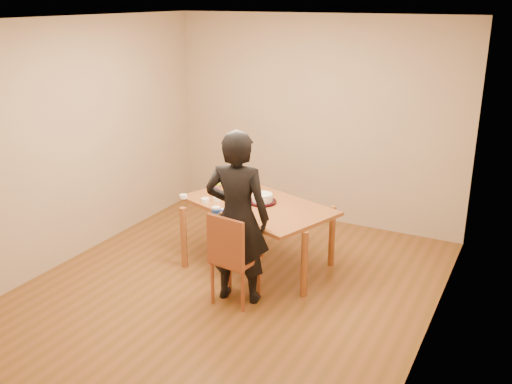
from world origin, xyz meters
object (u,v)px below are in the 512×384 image
at_px(dining_table, 258,205).
at_px(dining_chair, 236,259).
at_px(cake_plate, 262,202).
at_px(cake, 263,198).
at_px(person, 237,218).

bearing_deg(dining_table, dining_chair, -59.77).
relative_size(dining_chair, cake_plate, 1.28).
bearing_deg(dining_chair, cake_plate, 105.83).
height_order(cake_plate, cake, cake).
xyz_separation_m(dining_chair, cake, (-0.12, 0.82, 0.36)).
xyz_separation_m(dining_chair, person, (0.00, 0.05, 0.42)).
bearing_deg(person, dining_chair, 77.93).
bearing_deg(person, cake_plate, -93.36).
height_order(dining_table, cake_plate, cake_plate).
bearing_deg(cake, dining_table, -125.03).
distance_m(cake, person, 0.79).
relative_size(cake_plate, cake, 1.37).
distance_m(cake_plate, cake, 0.05).
bearing_deg(cake_plate, cake, 180.00).
height_order(dining_chair, person, person).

